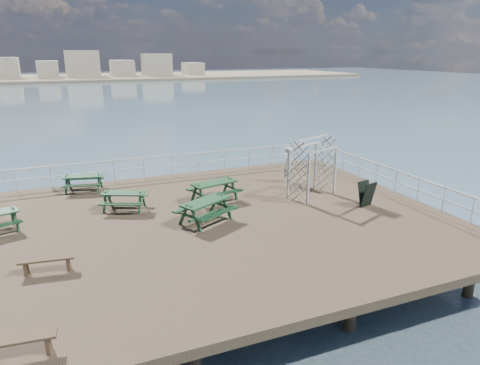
% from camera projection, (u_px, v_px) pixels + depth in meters
% --- Properties ---
extents(ground, '(18.00, 14.00, 0.30)m').
position_uv_depth(ground, '(215.00, 223.00, 16.70)').
color(ground, brown).
rests_on(ground, ground).
extents(sea_backdrop, '(300.00, 300.00, 9.20)m').
position_uv_depth(sea_backdrop, '(117.00, 74.00, 139.95)').
color(sea_backdrop, '#465E76').
rests_on(sea_backdrop, ground).
extents(railing, '(17.77, 13.76, 1.10)m').
position_uv_depth(railing, '(193.00, 181.00, 18.64)').
color(railing, silver).
rests_on(railing, ground).
extents(picnic_table_b, '(2.00, 1.75, 0.84)m').
position_uv_depth(picnic_table_b, '(83.00, 180.00, 20.00)').
color(picnic_table_b, '#163E1D').
rests_on(picnic_table_b, ground).
extents(picnic_table_c, '(2.29, 2.00, 0.96)m').
position_uv_depth(picnic_table_c, '(214.00, 187.00, 18.64)').
color(picnic_table_c, '#163E1D').
rests_on(picnic_table_c, ground).
extents(picnic_table_d, '(2.14, 1.98, 0.84)m').
position_uv_depth(picnic_table_d, '(124.00, 197.00, 17.61)').
color(picnic_table_d, '#163E1D').
rests_on(picnic_table_d, ground).
extents(picnic_table_e, '(2.53, 2.36, 0.98)m').
position_uv_depth(picnic_table_e, '(206.00, 206.00, 16.28)').
color(picnic_table_e, '#163E1D').
rests_on(picnic_table_e, ground).
extents(flat_bench_near, '(1.59, 0.56, 0.45)m').
position_uv_depth(flat_bench_near, '(47.00, 261.00, 12.63)').
color(flat_bench_near, brown).
rests_on(flat_bench_near, ground).
extents(flat_bench_far, '(1.63, 0.53, 0.46)m').
position_uv_depth(flat_bench_far, '(17.00, 343.00, 9.08)').
color(flat_bench_far, brown).
rests_on(flat_bench_far, ground).
extents(trellis_arbor, '(2.45, 1.89, 2.71)m').
position_uv_depth(trellis_arbor, '(312.00, 170.00, 19.06)').
color(trellis_arbor, silver).
rests_on(trellis_arbor, ground).
extents(sandwich_board, '(0.76, 0.63, 1.09)m').
position_uv_depth(sandwich_board, '(366.00, 194.00, 17.98)').
color(sandwich_board, black).
rests_on(sandwich_board, ground).
extents(person, '(0.76, 0.63, 1.79)m').
position_uv_depth(person, '(288.00, 165.00, 21.25)').
color(person, silver).
rests_on(person, ground).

